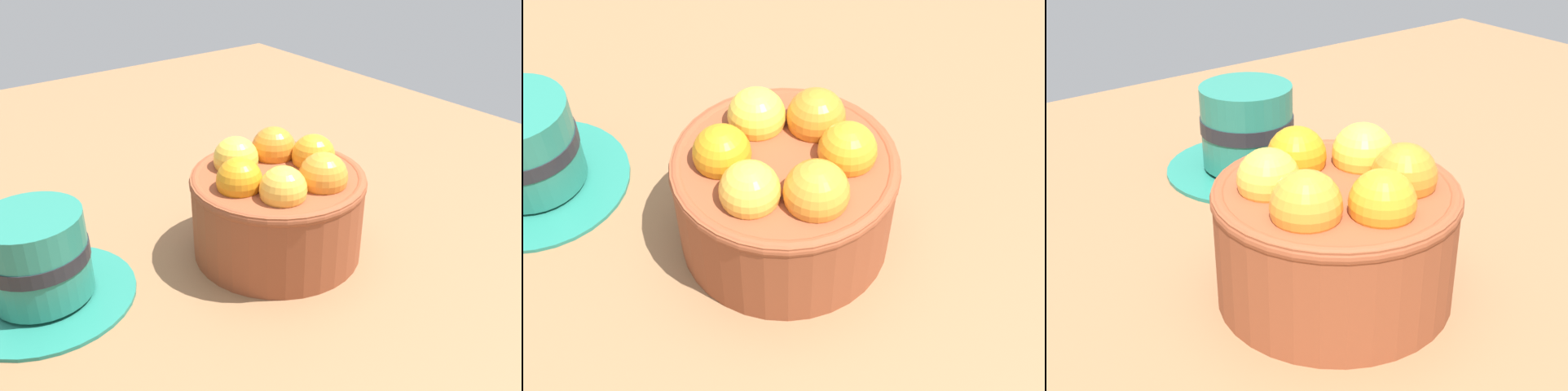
{
  "view_description": "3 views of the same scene",
  "coord_description": "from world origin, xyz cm",
  "views": [
    {
      "loc": [
        -31.16,
        25.68,
        26.87
      ],
      "look_at": [
        -0.24,
        1.91,
        5.88
      ],
      "focal_mm": 38.97,
      "sensor_mm": 36.0,
      "label": 1
    },
    {
      "loc": [
        -28.92,
        0.87,
        34.89
      ],
      "look_at": [
        -0.28,
        0.06,
        4.11
      ],
      "focal_mm": 45.63,
      "sensor_mm": 36.0,
      "label": 2
    },
    {
      "loc": [
        -22.42,
        -27.22,
        24.62
      ],
      "look_at": [
        -0.53,
        2.01,
        5.88
      ],
      "focal_mm": 48.61,
      "sensor_mm": 36.0,
      "label": 3
    }
  ],
  "objects": [
    {
      "name": "terracotta_bowl",
      "position": [
        0.0,
        -0.02,
        4.52
      ],
      "size": [
        14.18,
        14.18,
        9.58
      ],
      "color": "brown",
      "rests_on": "ground_plane"
    },
    {
      "name": "coffee_cup",
      "position": [
        5.36,
        17.91,
        3.17
      ],
      "size": [
        13.34,
        13.34,
        7.14
      ],
      "color": "#217261",
      "rests_on": "ground_plane"
    },
    {
      "name": "ground_plane",
      "position": [
        0.0,
        0.0,
        -2.22
      ],
      "size": [
        120.1,
        87.97,
        4.44
      ],
      "primitive_type": "cube",
      "color": "brown"
    }
  ]
}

